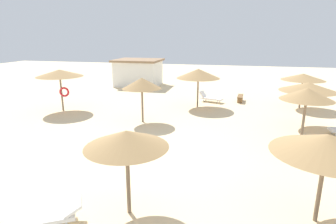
{
  "coord_description": "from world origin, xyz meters",
  "views": [
    {
      "loc": [
        3.31,
        -10.92,
        5.12
      ],
      "look_at": [
        0.0,
        3.0,
        1.2
      ],
      "focal_mm": 29.89,
      "sensor_mm": 36.0,
      "label": 1
    }
  ],
  "objects": [
    {
      "name": "ground_plane",
      "position": [
        0.0,
        0.0,
        0.0
      ],
      "size": [
        80.0,
        80.0,
        0.0
      ],
      "primitive_type": "plane",
      "color": "beige"
    },
    {
      "name": "parasol_0",
      "position": [
        6.58,
        2.67,
        2.54
      ],
      "size": [
        2.37,
        2.37,
        2.84
      ],
      "color": "#75604C",
      "rests_on": "ground"
    },
    {
      "name": "parasol_1",
      "position": [
        7.37,
        5.89,
        2.35
      ],
      "size": [
        3.11,
        3.11,
        2.6
      ],
      "color": "#75604C",
      "rests_on": "ground"
    },
    {
      "name": "parasol_2",
      "position": [
        0.49,
        -4.09,
        2.34
      ],
      "size": [
        2.39,
        2.39,
        2.59
      ],
      "color": "#75604C",
      "rests_on": "ground"
    },
    {
      "name": "parasol_3",
      "position": [
        0.78,
        9.14,
        2.48
      ],
      "size": [
        3.13,
        3.13,
        2.83
      ],
      "color": "#75604C",
      "rests_on": "ground"
    },
    {
      "name": "parasol_4",
      "position": [
        5.81,
        -3.22,
        2.34
      ],
      "size": [
        2.91,
        2.91,
        2.62
      ],
      "color": "#75604C",
      "rests_on": "ground"
    },
    {
      "name": "parasol_5",
      "position": [
        8.1,
        10.66,
        2.27
      ],
      "size": [
        3.0,
        3.0,
        2.51
      ],
      "color": "#75604C",
      "rests_on": "ground"
    },
    {
      "name": "parasol_6",
      "position": [
        -1.99,
        4.67,
        2.39
      ],
      "size": [
        2.34,
        2.34,
        2.73
      ],
      "color": "#75604C",
      "rests_on": "ground"
    },
    {
      "name": "parasol_7",
      "position": [
        -8.32,
        5.95,
        2.63
      ],
      "size": [
        3.15,
        3.15,
        2.89
      ],
      "color": "#75604C",
      "rests_on": "ground"
    },
    {
      "name": "lounger_2",
      "position": [
        -1.45,
        -5.19,
        0.31
      ],
      "size": [
        1.96,
        1.54,
        0.65
      ],
      "color": "white",
      "rests_on": "ground"
    },
    {
      "name": "lounger_3",
      "position": [
        1.55,
        11.05,
        0.32
      ],
      "size": [
        1.96,
        1.22,
        0.8
      ],
      "color": "white",
      "rests_on": "ground"
    },
    {
      "name": "bench_0",
      "position": [
        3.88,
        11.7,
        0.35
      ],
      "size": [
        0.51,
        1.53,
        0.49
      ],
      "color": "brown",
      "rests_on": "ground"
    },
    {
      "name": "beach_cabana",
      "position": [
        -6.53,
        17.02,
        1.39
      ],
      "size": [
        4.69,
        4.11,
        2.74
      ],
      "color": "white",
      "rests_on": "ground"
    }
  ]
}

